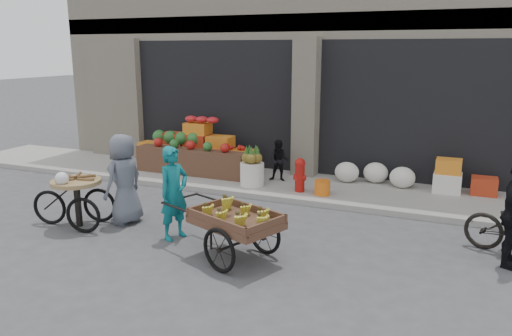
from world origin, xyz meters
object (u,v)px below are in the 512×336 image
at_px(pineapple_bin, 252,174).
at_px(vendor_woman, 174,193).
at_px(fire_hydrant, 300,174).
at_px(seated_person, 279,160).
at_px(tricycle_cart, 77,195).
at_px(vendor_grey, 124,179).
at_px(banana_cart, 233,216).
at_px(orange_bucket, 322,188).

relative_size(pineapple_bin, vendor_woman, 0.34).
height_order(fire_hydrant, seated_person, seated_person).
bearing_deg(tricycle_cart, fire_hydrant, 34.65).
height_order(pineapple_bin, vendor_grey, vendor_grey).
height_order(banana_cart, tricycle_cart, tricycle_cart).
xyz_separation_m(fire_hydrant, orange_bucket, (0.50, -0.05, -0.23)).
xyz_separation_m(orange_bucket, tricycle_cart, (-3.48, -3.14, 0.30)).
relative_size(banana_cart, tricycle_cart, 1.59).
relative_size(pineapple_bin, vendor_grey, 0.33).
bearing_deg(fire_hydrant, pineapple_bin, 177.40).
bearing_deg(fire_hydrant, vendor_woman, -110.86).
relative_size(seated_person, vendor_woman, 0.61).
distance_m(pineapple_bin, vendor_grey, 3.06).
relative_size(tricycle_cart, vendor_grey, 0.91).
height_order(banana_cart, vendor_woman, vendor_woman).
bearing_deg(banana_cart, fire_hydrant, 112.99).
height_order(fire_hydrant, tricycle_cart, tricycle_cart).
relative_size(orange_bucket, vendor_grey, 0.20).
bearing_deg(tricycle_cart, seated_person, 46.99).
bearing_deg(orange_bucket, banana_cart, -96.82).
xyz_separation_m(banana_cart, vendor_grey, (-2.44, 0.67, 0.14)).
distance_m(fire_hydrant, seated_person, 0.96).
relative_size(pineapple_bin, fire_hydrant, 0.73).
height_order(vendor_woman, vendor_grey, vendor_grey).
xyz_separation_m(pineapple_bin, tricycle_cart, (-1.88, -3.24, 0.20)).
distance_m(orange_bucket, banana_cart, 3.38).
bearing_deg(seated_person, tricycle_cart, -130.73).
bearing_deg(banana_cart, orange_bucket, 104.46).
distance_m(pineapple_bin, tricycle_cart, 3.76).
relative_size(pineapple_bin, seated_person, 0.56).
relative_size(seated_person, tricycle_cart, 0.64).
relative_size(fire_hydrant, vendor_woman, 0.47).
bearing_deg(tricycle_cart, pineapple_bin, 47.56).
height_order(pineapple_bin, vendor_woman, vendor_woman).
bearing_deg(orange_bucket, vendor_woman, -119.12).
bearing_deg(tricycle_cart, banana_cart, -15.80).
distance_m(banana_cart, vendor_grey, 2.54).
height_order(seated_person, banana_cart, seated_person).
bearing_deg(banana_cart, seated_person, 122.52).
distance_m(vendor_woman, tricycle_cart, 1.86).
height_order(seated_person, tricycle_cart, seated_person).
bearing_deg(vendor_grey, orange_bucket, 141.24).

